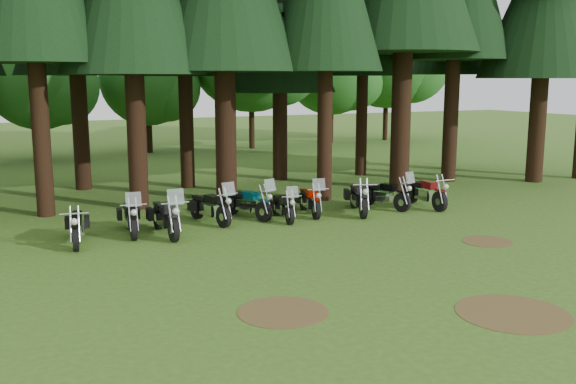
# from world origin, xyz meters

# --- Properties ---
(ground) EXTENTS (120.00, 120.00, 0.00)m
(ground) POSITION_xyz_m (0.00, 0.00, 0.00)
(ground) COLOR #305718
(ground) RESTS_ON ground
(decid_3) EXTENTS (6.12, 5.95, 7.65)m
(decid_3) POSITION_xyz_m (-4.71, 25.13, 4.51)
(decid_3) COLOR black
(decid_3) RESTS_ON ground
(decid_4) EXTENTS (5.93, 5.76, 7.41)m
(decid_4) POSITION_xyz_m (1.58, 26.32, 4.37)
(decid_4) COLOR black
(decid_4) RESTS_ON ground
(decid_5) EXTENTS (8.45, 8.21, 10.56)m
(decid_5) POSITION_xyz_m (8.29, 25.71, 6.23)
(decid_5) COLOR black
(decid_5) RESTS_ON ground
(decid_6) EXTENTS (7.06, 6.86, 8.82)m
(decid_6) POSITION_xyz_m (14.85, 27.01, 5.20)
(decid_6) COLOR black
(decid_6) RESTS_ON ground
(decid_7) EXTENTS (8.44, 8.20, 10.55)m
(decid_7) POSITION_xyz_m (19.46, 26.83, 6.22)
(decid_7) COLOR black
(decid_7) RESTS_ON ground
(dirt_patch_0) EXTENTS (1.80, 1.80, 0.01)m
(dirt_patch_0) POSITION_xyz_m (-3.00, -2.00, 0.01)
(dirt_patch_0) COLOR #4C3D1E
(dirt_patch_0) RESTS_ON ground
(dirt_patch_1) EXTENTS (1.40, 1.40, 0.01)m
(dirt_patch_1) POSITION_xyz_m (4.50, 0.50, 0.01)
(dirt_patch_1) COLOR #4C3D1E
(dirt_patch_1) RESTS_ON ground
(dirt_patch_2) EXTENTS (2.20, 2.20, 0.01)m
(dirt_patch_2) POSITION_xyz_m (1.00, -4.00, 0.01)
(dirt_patch_2) COLOR #4C3D1E
(dirt_patch_2) RESTS_ON ground
(motorcycle_0) EXTENTS (0.51, 2.22, 0.91)m
(motorcycle_0) POSITION_xyz_m (-5.88, 5.21, 0.46)
(motorcycle_0) COLOR black
(motorcycle_0) RESTS_ON ground
(motorcycle_1) EXTENTS (0.55, 2.28, 1.43)m
(motorcycle_1) POSITION_xyz_m (-4.30, 5.69, 0.48)
(motorcycle_1) COLOR black
(motorcycle_1) RESTS_ON ground
(motorcycle_2) EXTENTS (0.46, 2.45, 1.55)m
(motorcycle_2) POSITION_xyz_m (-3.42, 5.11, 0.52)
(motorcycle_2) COLOR black
(motorcycle_2) RESTS_ON ground
(motorcycle_3) EXTENTS (0.80, 2.29, 1.44)m
(motorcycle_3) POSITION_xyz_m (-1.74, 6.06, 0.48)
(motorcycle_3) COLOR black
(motorcycle_3) RESTS_ON ground
(motorcycle_4) EXTENTS (1.06, 2.19, 1.42)m
(motorcycle_4) POSITION_xyz_m (-0.41, 6.23, 0.47)
(motorcycle_4) COLOR black
(motorcycle_4) RESTS_ON ground
(motorcycle_5) EXTENTS (0.49, 2.00, 1.26)m
(motorcycle_5) POSITION_xyz_m (0.52, 5.47, 0.42)
(motorcycle_5) COLOR black
(motorcycle_5) RESTS_ON ground
(motorcycle_6) EXTENTS (0.70, 2.20, 1.38)m
(motorcycle_6) POSITION_xyz_m (1.69, 5.86, 0.46)
(motorcycle_6) COLOR black
(motorcycle_6) RESTS_ON ground
(motorcycle_7) EXTENTS (1.02, 2.33, 0.99)m
(motorcycle_7) POSITION_xyz_m (3.29, 5.36, 0.51)
(motorcycle_7) COLOR black
(motorcycle_7) RESTS_ON ground
(motorcycle_8) EXTENTS (0.92, 2.23, 1.42)m
(motorcycle_8) POSITION_xyz_m (4.53, 5.62, 0.47)
(motorcycle_8) COLOR black
(motorcycle_8) RESTS_ON ground
(motorcycle_9) EXTENTS (0.34, 2.36, 0.96)m
(motorcycle_9) POSITION_xyz_m (5.95, 5.21, 0.49)
(motorcycle_9) COLOR black
(motorcycle_9) RESTS_ON ground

